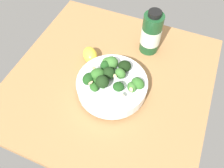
% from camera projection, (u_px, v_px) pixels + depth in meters
% --- Properties ---
extents(ground_plane, '(0.67, 0.67, 0.03)m').
position_uv_depth(ground_plane, '(110.00, 81.00, 0.79)').
color(ground_plane, '#996D42').
extents(bowl_of_broccoli, '(0.22, 0.22, 0.11)m').
position_uv_depth(bowl_of_broccoli, '(112.00, 83.00, 0.72)').
color(bowl_of_broccoli, white).
rests_on(bowl_of_broccoli, ground_plane).
extents(lemon_wedge, '(0.08, 0.08, 0.05)m').
position_uv_depth(lemon_wedge, '(90.00, 55.00, 0.80)').
color(lemon_wedge, yellow).
rests_on(lemon_wedge, ground_plane).
extents(bottle_tall, '(0.07, 0.07, 0.17)m').
position_uv_depth(bottle_tall, '(151.00, 34.00, 0.79)').
color(bottle_tall, '#194723').
rests_on(bottle_tall, ground_plane).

